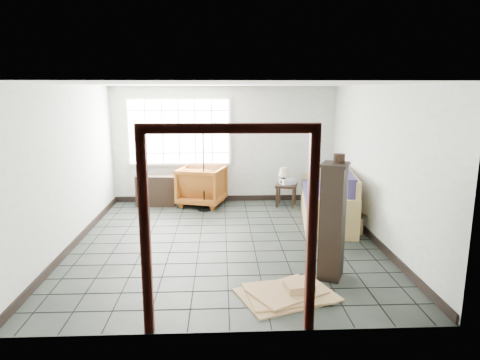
{
  "coord_description": "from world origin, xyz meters",
  "views": [
    {
      "loc": [
        -0.08,
        -6.84,
        2.52
      ],
      "look_at": [
        0.25,
        0.3,
        1.0
      ],
      "focal_mm": 32.0,
      "sensor_mm": 36.0,
      "label": 1
    }
  ],
  "objects_px": {
    "side_table": "(286,188)",
    "tall_shelf": "(333,221)",
    "futon_sofa": "(331,202)",
    "armchair": "(202,184)"
  },
  "relations": [
    {
      "from": "side_table",
      "to": "tall_shelf",
      "type": "relative_size",
      "value": 0.35
    },
    {
      "from": "futon_sofa",
      "to": "armchair",
      "type": "distance_m",
      "value": 2.86
    },
    {
      "from": "futon_sofa",
      "to": "tall_shelf",
      "type": "relative_size",
      "value": 1.56
    },
    {
      "from": "futon_sofa",
      "to": "armchair",
      "type": "bearing_deg",
      "value": 161.64
    },
    {
      "from": "armchair",
      "to": "tall_shelf",
      "type": "bearing_deg",
      "value": 132.93
    },
    {
      "from": "futon_sofa",
      "to": "tall_shelf",
      "type": "bearing_deg",
      "value": -95.82
    },
    {
      "from": "armchair",
      "to": "futon_sofa",
      "type": "bearing_deg",
      "value": 169.87
    },
    {
      "from": "futon_sofa",
      "to": "side_table",
      "type": "height_order",
      "value": "futon_sofa"
    },
    {
      "from": "armchair",
      "to": "side_table",
      "type": "distance_m",
      "value": 1.86
    },
    {
      "from": "side_table",
      "to": "armchair",
      "type": "bearing_deg",
      "value": 174.75
    }
  ]
}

